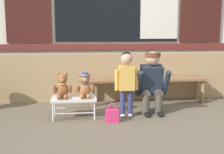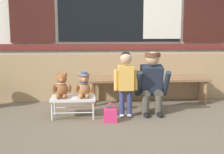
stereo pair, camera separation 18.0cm
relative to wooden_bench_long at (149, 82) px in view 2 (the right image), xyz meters
name	(u,v)px [view 2 (the right image)]	position (x,y,z in m)	size (l,w,h in m)	color
ground_plane	(134,122)	(-0.42, -1.06, -0.37)	(60.00, 60.00, 0.00)	brown
brick_low_wall	(122,76)	(-0.42, 0.37, 0.05)	(7.52, 0.25, 0.85)	tan
shop_facade	(120,8)	(-0.42, 0.88, 1.34)	(7.68, 0.26, 3.40)	silver
wooden_bench_long	(149,82)	(0.00, 0.00, 0.00)	(2.10, 0.40, 0.44)	#8E6642
small_display_bench	(73,99)	(-1.27, -0.75, -0.11)	(0.64, 0.36, 0.30)	silver
teddy_bear_plain	(62,86)	(-1.43, -0.75, 0.09)	(0.28, 0.26, 0.36)	#93562D
teddy_bear_with_hat	(84,85)	(-1.11, -0.75, 0.10)	(0.28, 0.27, 0.36)	#A86B3D
child_standing	(126,77)	(-0.50, -0.79, 0.22)	(0.35, 0.18, 0.96)	navy
adult_crouching	(152,83)	(-0.09, -0.66, 0.11)	(0.50, 0.49, 0.95)	#4C473D
handbag_on_ground	(110,115)	(-0.74, -1.03, -0.28)	(0.18, 0.11, 0.27)	#E53370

